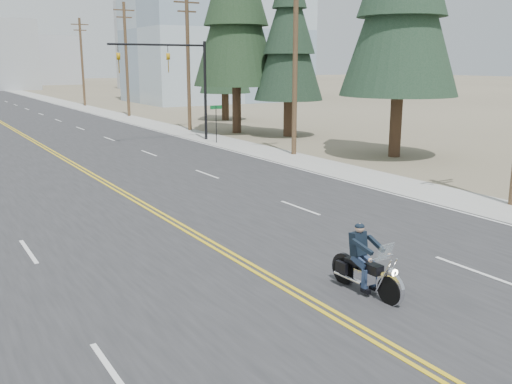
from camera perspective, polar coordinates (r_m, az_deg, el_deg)
The scene contains 13 objects.
sidewalk_right at distance 77.98m, azimuth -17.44°, elevation 8.20°, with size 3.00×200.00×0.01m, color #A5A5A0.
traffic_mast_right at distance 40.93m, azimuth -7.72°, elevation 11.88°, with size 7.10×0.26×7.00m.
street_sign at distance 40.09m, azimuth -4.01°, elevation 7.46°, with size 0.90×0.06×2.62m.
utility_pole_b at distance 34.83m, azimuth 3.95°, elevation 13.54°, with size 2.20×0.30×11.50m.
utility_pole_c at distance 47.85m, azimuth -6.81°, elevation 12.98°, with size 2.20×0.30×11.00m.
utility_pole_d at distance 61.77m, azimuth -12.84°, elevation 12.95°, with size 2.20×0.30×11.50m.
utility_pole_e at distance 78.04m, azimuth -17.00°, elevation 12.45°, with size 2.20×0.30×11.00m.
glass_building at distance 85.31m, azimuth -3.96°, elevation 15.82°, with size 24.00×16.00×20.00m, color #9EB5CC.
haze_bldg_c at distance 124.89m, azimuth -9.42°, elevation 14.27°, with size 16.00×12.00×18.00m, color #B7BCC6.
haze_bldg_e at distance 158.78m, azimuth -20.18°, elevation 12.26°, with size 14.00×14.00×12.00m, color #B7BCC6.
motorcyclist at distance 14.18m, azimuth 11.03°, elevation -6.72°, with size 0.94×2.20×1.72m, color black, non-canonical shape.
conifer_mid at distance 43.76m, azimuth 3.34°, elevation 15.96°, with size 5.18×5.18×13.82m.
conifer_far at distance 56.23m, azimuth -3.17°, elevation 14.92°, with size 4.94×4.94×13.23m.
Camera 1 is at (-7.69, -5.38, 5.55)m, focal length 40.00 mm.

